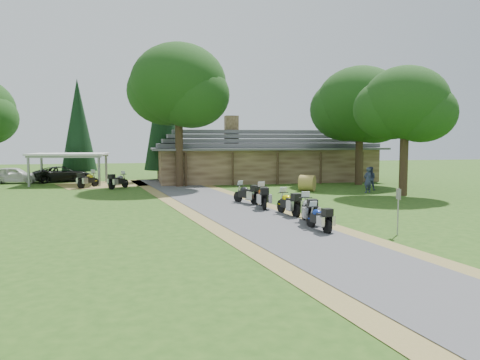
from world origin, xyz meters
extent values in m
plane|color=#244914|center=(0.00, 0.00, 0.00)|extent=(120.00, 120.00, 0.00)
plane|color=#4F4F52|center=(-0.50, 4.00, 0.00)|extent=(51.95, 51.95, 0.00)
imported|color=silver|center=(-16.77, 25.80, 0.94)|extent=(2.47, 5.66, 1.87)
imported|color=black|center=(-12.74, 26.45, 1.08)|extent=(4.17, 6.11, 2.16)
imported|color=navy|center=(10.70, 12.13, 1.11)|extent=(0.73, 0.61, 2.21)
imported|color=navy|center=(11.67, 13.60, 1.07)|extent=(0.75, 0.68, 2.15)
cylinder|color=olive|center=(6.70, 14.09, 0.61)|extent=(1.62, 1.64, 1.22)
cone|color=black|center=(-3.38, 26.39, 6.11)|extent=(3.83, 3.83, 12.22)
cone|color=black|center=(-11.45, 28.23, 4.88)|extent=(3.34, 3.34, 9.77)
camera|label=1|loc=(-5.96, -19.46, 3.95)|focal=35.00mm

